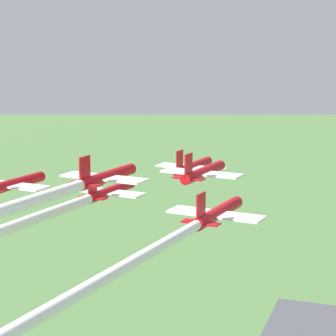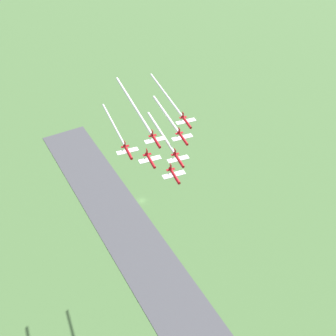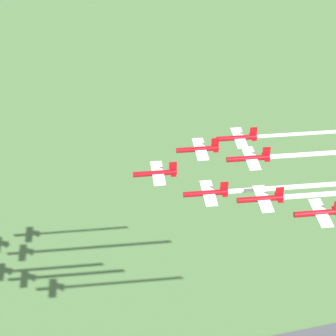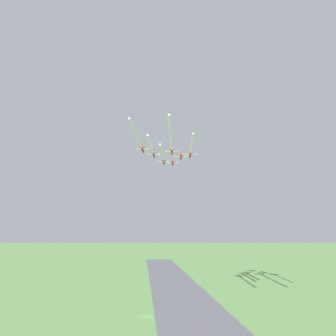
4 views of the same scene
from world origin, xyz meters
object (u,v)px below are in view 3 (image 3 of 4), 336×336
jet_4 (250,158)px  jet_0 (157,173)px  jet_2 (199,149)px  jet_6 (319,213)px  jet_3 (262,199)px  jet_5 (238,138)px  jet_1 (207,193)px

jet_4 → jet_0: bearing=90.0°
jet_0 → jet_2: (-2.27, -12.38, 1.64)m
jet_2 → jet_6: bearing=-139.6°
jet_3 → jet_5: 25.53m
jet_3 → jet_4: 12.92m
jet_5 → jet_6: bearing=-161.2°
jet_1 → jet_6: jet_6 is taller
jet_6 → jet_0: bearing=59.5°
jet_0 → jet_4: 21.84m
jet_2 → jet_5: size_ratio=1.00×
jet_1 → jet_4: 13.32m
jet_1 → jet_2: size_ratio=1.00×
jet_1 → jet_5: 22.09m
jet_2 → jet_6: size_ratio=1.00×
jet_0 → jet_6: 37.76m
jet_4 → jet_5: jet_4 is taller
jet_5 → jet_3: bearing=180.0°
jet_2 → jet_4: bearing=-120.5°
jet_6 → jet_4: bearing=29.5°
jet_6 → jet_5: bearing=18.8°
jet_1 → jet_5: size_ratio=1.00×
jet_0 → jet_4: size_ratio=1.00×
jet_1 → jet_4: bearing=-59.5°
jet_1 → jet_6: 25.30m
jet_0 → jet_1: jet_0 is taller
jet_0 → jet_6: size_ratio=1.00×
jet_0 → jet_4: jet_4 is taller
jet_2 → jet_4: size_ratio=1.00×
jet_3 → jet_5: size_ratio=1.00×
jet_6 → jet_1: bearing=59.5°
jet_4 → jet_5: size_ratio=1.00×
jet_0 → jet_3: (-23.85, -8.06, 0.44)m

